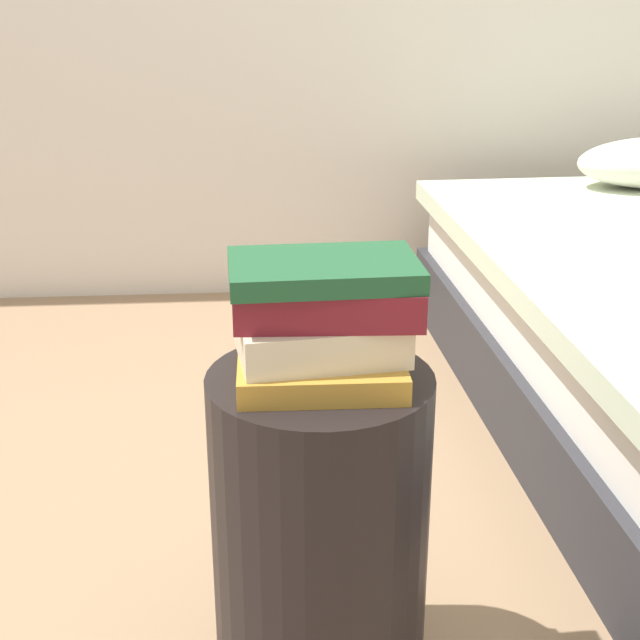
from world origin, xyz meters
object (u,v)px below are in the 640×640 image
Objects in this scene: book_maroon at (328,298)px; side_table at (320,534)px; book_ochre at (322,367)px; book_forest at (324,271)px; book_cream at (319,335)px.

side_table is at bearing -172.68° from book_maroon.
book_maroon is at bearing 43.24° from book_ochre.
book_forest reaches higher than book_ochre.
book_forest reaches higher than book_maroon.
book_maroon is (0.01, 0.00, 0.40)m from side_table.
book_ochre is 0.11m from book_maroon.
side_table is 0.35m from book_cream.
book_ochre is at bearing -62.82° from book_cream.
book_cream is 0.06m from book_maroon.
book_maroon is (0.01, 0.01, 0.11)m from book_ochre.
side_table is at bearing 144.25° from book_forest.
side_table is 0.45m from book_forest.
book_cream is (-0.00, 0.01, 0.05)m from book_ochre.
book_forest is (0.01, -0.00, 0.10)m from book_cream.
book_maroon is (0.01, 0.00, 0.06)m from book_cream.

